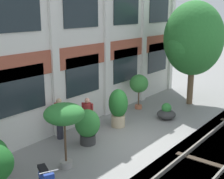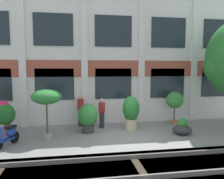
# 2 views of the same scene
# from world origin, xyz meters

# --- Properties ---
(ground_plane) EXTENTS (80.00, 80.00, 0.00)m
(ground_plane) POSITION_xyz_m (0.00, 0.00, 0.00)
(ground_plane) COLOR gray
(apartment_facade) EXTENTS (16.43, 0.64, 7.44)m
(apartment_facade) POSITION_xyz_m (0.00, 3.23, 3.71)
(apartment_facade) COLOR silver
(apartment_facade) RESTS_ON ground
(rail_tracks) EXTENTS (24.07, 2.80, 0.43)m
(rail_tracks) POSITION_xyz_m (0.00, -2.81, -0.13)
(rail_tracks) COLOR #4C473F
(rail_tracks) RESTS_ON ground
(potted_plant_glazed_jar) EXTENTS (0.97, 0.97, 1.39)m
(potted_plant_glazed_jar) POSITION_xyz_m (-1.53, 1.35, 0.76)
(potted_plant_glazed_jar) COLOR #333333
(potted_plant_glazed_jar) RESTS_ON ground
(potted_plant_low_pan) EXTENTS (1.31, 1.31, 2.20)m
(potted_plant_low_pan) POSITION_xyz_m (-3.35, 0.65, 1.80)
(potted_plant_low_pan) COLOR gray
(potted_plant_low_pan) RESTS_ON ground
(potted_plant_fluted_column) EXTENTS (0.85, 0.85, 1.71)m
(potted_plant_fluted_column) POSITION_xyz_m (0.67, 1.54, 0.93)
(potted_plant_fluted_column) COLOR tan
(potted_plant_fluted_column) RESTS_ON ground
(potted_plant_ribbed_drum) EXTENTS (1.08, 1.08, 1.61)m
(potted_plant_ribbed_drum) POSITION_xyz_m (-5.46, 1.59, 0.94)
(potted_plant_ribbed_drum) COLOR #B76647
(potted_plant_ribbed_drum) RESTS_ON ground
(potted_plant_wide_bowl) EXTENTS (0.90, 0.90, 0.78)m
(potted_plant_wide_bowl) POSITION_xyz_m (2.86, 0.33, 0.29)
(potted_plant_wide_bowl) COLOR #333333
(potted_plant_wide_bowl) RESTS_ON ground
(potted_plant_terracotta_small) EXTENTS (0.96, 0.96, 1.82)m
(potted_plant_terracotta_small) POSITION_xyz_m (3.34, 2.23, 1.31)
(potted_plant_terracotta_small) COLOR #B76647
(potted_plant_terracotta_small) RESTS_ON ground
(scooter_second_parked) EXTENTS (0.75, 1.29, 0.98)m
(scooter_second_parked) POSITION_xyz_m (-4.80, -0.05, 0.44)
(scooter_second_parked) COLOR black
(scooter_second_parked) RESTS_ON ground
(resident_by_doorway) EXTENTS (0.34, 0.51, 1.55)m
(resident_by_doorway) POSITION_xyz_m (-0.77, 2.04, 0.83)
(resident_by_doorway) COLOR #282833
(resident_by_doorway) RESTS_ON ground
(resident_watching_tracks) EXTENTS (0.34, 0.53, 1.69)m
(resident_watching_tracks) POSITION_xyz_m (-1.86, 2.55, 0.91)
(resident_watching_tracks) COLOR #282833
(resident_watching_tracks) RESTS_ON ground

